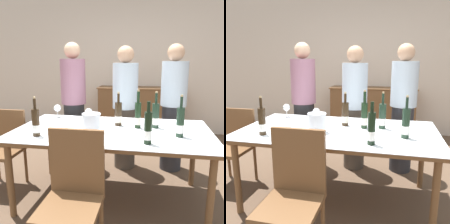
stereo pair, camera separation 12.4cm
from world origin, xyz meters
The scene contains 19 objects.
ground_plane centered at (0.00, 0.00, 0.00)m, with size 12.00×12.00×0.00m, color brown.
back_wall centered at (0.00, 2.61, 1.40)m, with size 8.00×0.10×2.80m.
sideboard_cabinet centered at (0.16, 2.32, 0.47)m, with size 1.63×0.46×0.94m.
dining_table centered at (0.00, 0.00, 0.70)m, with size 1.94×1.06×0.76m.
ice_bucket centered at (-0.18, -0.13, 0.86)m, with size 0.18×0.18×0.19m.
wine_bottle_0 centered at (0.25, 0.11, 0.90)m, with size 0.06×0.06×0.39m.
wine_bottle_1 centered at (0.04, 0.17, 0.88)m, with size 0.07×0.07×0.36m.
wine_bottle_2 centered at (0.64, -0.12, 0.89)m, with size 0.07×0.07×0.38m.
wine_bottle_3 centered at (0.36, -0.36, 0.89)m, with size 0.07×0.07×0.36m.
wine_bottle_4 centered at (-0.65, -0.31, 0.88)m, with size 0.07×0.07×0.36m.
wine_bottle_5 centered at (0.43, 0.14, 0.89)m, with size 0.07×0.07×0.37m.
wine_glass_0 centered at (-0.34, -0.44, 0.86)m, with size 0.07×0.07×0.14m.
wine_glass_1 centered at (-0.73, 0.40, 0.88)m, with size 0.08×0.08×0.16m.
wine_glass_2 centered at (-0.31, 0.26, 0.87)m, with size 0.08×0.08×0.15m.
chair_left_end centered at (-1.26, 0.08, 0.51)m, with size 0.42×0.42×0.89m.
chair_near_front centered at (-0.16, -0.75, 0.53)m, with size 0.42×0.42×0.95m.
person_host centered at (-0.66, 0.80, 0.84)m, with size 0.33×0.33×1.67m.
person_guest_left centered at (0.04, 0.82, 0.82)m, with size 0.33×0.33×1.62m.
person_guest_right centered at (0.66, 0.86, 0.83)m, with size 0.33×0.33×1.64m.
Camera 2 is at (0.50, -2.22, 1.44)m, focal length 38.00 mm.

